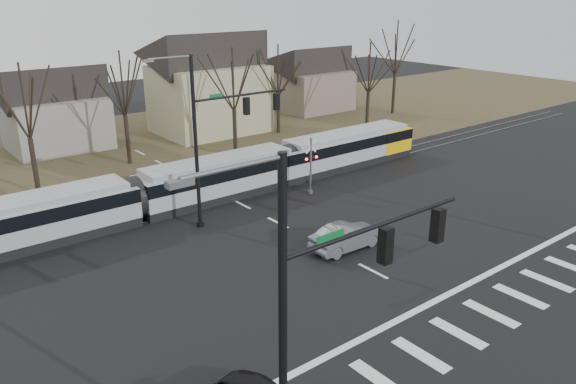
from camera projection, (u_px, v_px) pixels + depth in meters
ground at (403, 287)px, 27.09m from camera, size 140.00×140.00×0.00m
grass_verge at (131, 148)px, 50.70m from camera, size 140.00×28.00×0.01m
crosswalk at (475, 323)px, 24.13m from camera, size 27.00×2.60×0.01m
stop_line at (433, 302)px, 25.76m from camera, size 28.00×0.35×0.01m
lane_dashes at (226, 196)px, 38.89m from camera, size 0.18×30.00×0.01m
rail_pair at (227, 197)px, 38.73m from camera, size 90.00×1.52×0.06m
tram at (217, 177)px, 38.01m from camera, size 37.17×2.76×2.82m
sedan at (347, 237)px, 30.81m from camera, size 1.80×4.49×1.45m
signal_pole_near_left at (331, 307)px, 14.65m from camera, size 9.28×0.44×10.20m
signal_pole_far at (219, 130)px, 32.96m from camera, size 9.28×0.44×10.20m
rail_crossing_signal at (311, 168)px, 38.80m from camera, size 1.08×0.36×4.00m
tree_row at (178, 100)px, 45.73m from camera, size 59.20×7.20×10.00m
house_b at (54, 104)px, 49.38m from camera, size 8.64×7.56×7.65m
house_c at (208, 79)px, 54.89m from camera, size 10.80×8.64×10.10m
house_d at (311, 76)px, 65.53m from camera, size 8.64×7.56×7.65m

